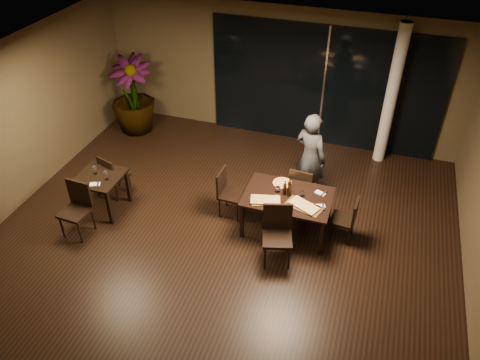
% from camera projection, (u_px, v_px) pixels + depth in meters
% --- Properties ---
extents(ground, '(8.00, 8.00, 0.00)m').
position_uv_depth(ground, '(218.00, 246.00, 8.10)').
color(ground, black).
rests_on(ground, ground).
extents(wall_back, '(8.00, 0.10, 3.00)m').
position_uv_depth(wall_back, '(280.00, 73.00, 10.30)').
color(wall_back, '#4E4129').
rests_on(wall_back, ground).
extents(wall_left, '(0.10, 8.00, 3.00)m').
position_uv_depth(wall_left, '(0.00, 134.00, 8.22)').
color(wall_left, '#4E4129').
rests_on(wall_left, ground).
extents(ceiling, '(8.00, 8.00, 0.04)m').
position_uv_depth(ceiling, '(212.00, 85.00, 6.30)').
color(ceiling, silver).
rests_on(ceiling, wall_back).
extents(window_panel, '(5.00, 0.06, 2.70)m').
position_uv_depth(window_panel, '(324.00, 88.00, 10.07)').
color(window_panel, black).
rests_on(window_panel, ground).
extents(column, '(0.24, 0.24, 3.00)m').
position_uv_depth(column, '(391.00, 96.00, 9.39)').
color(column, silver).
rests_on(column, ground).
extents(main_table, '(1.50, 1.00, 0.75)m').
position_uv_depth(main_table, '(288.00, 199.00, 8.06)').
color(main_table, black).
rests_on(main_table, ground).
extents(side_table, '(0.80, 0.80, 0.75)m').
position_uv_depth(side_table, '(100.00, 182.00, 8.56)').
color(side_table, black).
rests_on(side_table, ground).
extents(chair_main_far, '(0.46, 0.46, 0.92)m').
position_uv_depth(chair_main_far, '(301.00, 186.00, 8.62)').
color(chair_main_far, black).
rests_on(chair_main_far, ground).
extents(chair_main_near, '(0.59, 0.59, 1.02)m').
position_uv_depth(chair_main_near, '(277.00, 231.00, 7.57)').
color(chair_main_near, black).
rests_on(chair_main_near, ground).
extents(chair_main_left, '(0.44, 0.44, 0.93)m').
position_uv_depth(chair_main_left, '(227.00, 190.00, 8.52)').
color(chair_main_left, black).
rests_on(chair_main_left, ground).
extents(chair_main_right, '(0.43, 0.43, 0.85)m').
position_uv_depth(chair_main_right, '(348.00, 217.00, 7.98)').
color(chair_main_right, black).
rests_on(chair_main_right, ground).
extents(chair_side_far, '(0.53, 0.53, 0.90)m').
position_uv_depth(chair_side_far, '(112.00, 174.00, 8.94)').
color(chair_side_far, black).
rests_on(chair_side_far, ground).
extents(chair_side_near, '(0.50, 0.50, 1.01)m').
position_uv_depth(chair_side_near, '(77.00, 205.00, 8.10)').
color(chair_side_near, black).
rests_on(chair_side_near, ground).
extents(diner, '(0.72, 0.62, 1.80)m').
position_uv_depth(diner, '(310.00, 157.00, 8.71)').
color(diner, '#2C2E31').
rests_on(diner, ground).
extents(potted_plant, '(1.08, 1.08, 1.81)m').
position_uv_depth(potted_plant, '(132.00, 95.00, 10.76)').
color(potted_plant, '#1E4F1A').
rests_on(potted_plant, ground).
extents(pizza_board_left, '(0.55, 0.44, 0.01)m').
position_uv_depth(pizza_board_left, '(265.00, 201.00, 7.90)').
color(pizza_board_left, '#4B3118').
rests_on(pizza_board_left, main_table).
extents(pizza_board_right, '(0.68, 0.47, 0.01)m').
position_uv_depth(pizza_board_right, '(304.00, 206.00, 7.78)').
color(pizza_board_right, '#493117').
rests_on(pizza_board_right, main_table).
extents(oblong_pizza_left, '(0.52, 0.33, 0.02)m').
position_uv_depth(oblong_pizza_left, '(265.00, 200.00, 7.89)').
color(oblong_pizza_left, maroon).
rests_on(oblong_pizza_left, pizza_board_left).
extents(oblong_pizza_right, '(0.54, 0.41, 0.02)m').
position_uv_depth(oblong_pizza_right, '(304.00, 206.00, 7.77)').
color(oblong_pizza_right, maroon).
rests_on(oblong_pizza_right, pizza_board_right).
extents(round_pizza, '(0.33, 0.33, 0.01)m').
position_uv_depth(round_pizza, '(282.00, 183.00, 8.29)').
color(round_pizza, '#B73814').
rests_on(round_pizza, main_table).
extents(bottle_a, '(0.06, 0.06, 0.28)m').
position_uv_depth(bottle_a, '(285.00, 188.00, 7.97)').
color(bottle_a, black).
rests_on(bottle_a, main_table).
extents(bottle_b, '(0.06, 0.06, 0.29)m').
position_uv_depth(bottle_b, '(289.00, 189.00, 7.94)').
color(bottle_b, black).
rests_on(bottle_b, main_table).
extents(bottle_c, '(0.07, 0.07, 0.31)m').
position_uv_depth(bottle_c, '(290.00, 186.00, 7.99)').
color(bottle_c, black).
rests_on(bottle_c, main_table).
extents(tumbler_left, '(0.08, 0.08, 0.10)m').
position_uv_depth(tumbler_left, '(278.00, 189.00, 8.08)').
color(tumbler_left, white).
rests_on(tumbler_left, main_table).
extents(tumbler_right, '(0.07, 0.07, 0.09)m').
position_uv_depth(tumbler_right, '(302.00, 194.00, 7.99)').
color(tumbler_right, white).
rests_on(tumbler_right, main_table).
extents(napkin_near, '(0.20, 0.15, 0.01)m').
position_uv_depth(napkin_near, '(320.00, 206.00, 7.78)').
color(napkin_near, silver).
rests_on(napkin_near, main_table).
extents(napkin_far, '(0.20, 0.16, 0.01)m').
position_uv_depth(napkin_far, '(320.00, 193.00, 8.06)').
color(napkin_far, white).
rests_on(napkin_far, main_table).
extents(wine_glass_a, '(0.07, 0.07, 0.17)m').
position_uv_depth(wine_glass_a, '(95.00, 170.00, 8.49)').
color(wine_glass_a, white).
rests_on(wine_glass_a, side_table).
extents(wine_glass_b, '(0.08, 0.08, 0.18)m').
position_uv_depth(wine_glass_b, '(106.00, 175.00, 8.35)').
color(wine_glass_b, white).
rests_on(wine_glass_b, side_table).
extents(side_napkin, '(0.21, 0.17, 0.01)m').
position_uv_depth(side_napkin, '(95.00, 184.00, 8.27)').
color(side_napkin, white).
rests_on(side_napkin, side_table).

